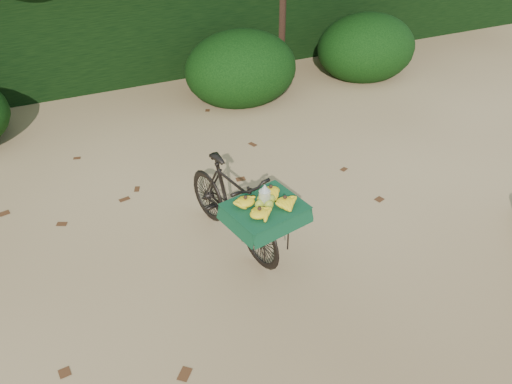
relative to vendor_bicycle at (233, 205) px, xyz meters
name	(u,v)px	position (x,y,z in m)	size (l,w,h in m)	color
ground	(262,280)	(0.03, -0.72, -0.53)	(80.00, 80.00, 0.00)	tan
vendor_bicycle	(233,205)	(0.00, 0.00, 0.00)	(1.00, 1.85, 1.03)	black
hedge_backdrop	(125,22)	(0.03, 5.58, 0.37)	(26.00, 1.80, 1.80)	black
bush_clumps	(185,81)	(0.53, 3.58, -0.08)	(8.80, 1.70, 0.90)	black
leaf_litter	(239,243)	(0.03, -0.07, -0.52)	(7.00, 7.30, 0.01)	#4B2814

